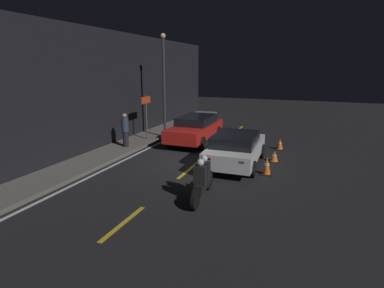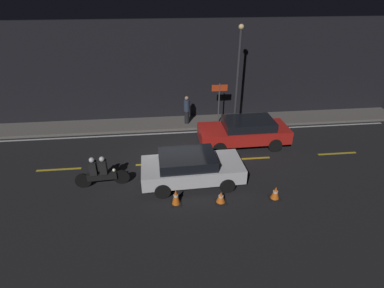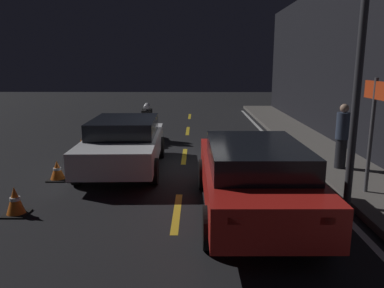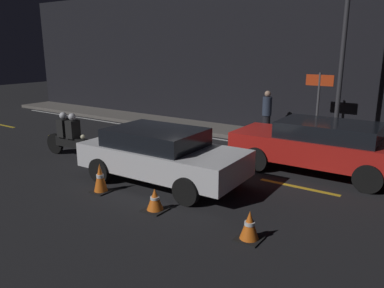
{
  "view_description": "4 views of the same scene",
  "coord_description": "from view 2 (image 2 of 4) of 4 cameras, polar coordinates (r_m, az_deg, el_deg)",
  "views": [
    {
      "loc": [
        -11.49,
        -4.36,
        4.02
      ],
      "look_at": [
        0.01,
        0.23,
        0.84
      ],
      "focal_mm": 28.0,
      "sensor_mm": 36.0,
      "label": 1
    },
    {
      "loc": [
        -0.63,
        -12.07,
        7.66
      ],
      "look_at": [
        0.61,
        -0.47,
        1.24
      ],
      "focal_mm": 28.0,
      "sensor_mm": 36.0,
      "label": 2
    },
    {
      "loc": [
        10.3,
        0.38,
        2.82
      ],
      "look_at": [
        0.47,
        0.26,
        0.7
      ],
      "focal_mm": 35.0,
      "sensor_mm": 36.0,
      "label": 3
    },
    {
      "loc": [
        6.25,
        -8.62,
        3.33
      ],
      "look_at": [
        0.48,
        -0.25,
        0.71
      ],
      "focal_mm": 35.0,
      "sensor_mm": 36.0,
      "label": 4
    }
  ],
  "objects": [
    {
      "name": "traffic_cone_near",
      "position": [
        11.67,
        -3.09,
        -10.02
      ],
      "size": [
        0.42,
        0.42,
        0.71
      ],
      "color": "black",
      "rests_on": "ground"
    },
    {
      "name": "shop_sign",
      "position": [
        17.4,
        5.21,
        9.15
      ],
      "size": [
        0.9,
        0.08,
        2.4
      ],
      "color": "#4C4C51",
      "rests_on": "raised_curb"
    },
    {
      "name": "raised_curb",
      "position": [
        18.08,
        -3.57,
        3.95
      ],
      "size": [
        28.0,
        1.8,
        0.15
      ],
      "color": "#605B56",
      "rests_on": "ground"
    },
    {
      "name": "pedestrian",
      "position": [
        17.57,
        -1.0,
        6.56
      ],
      "size": [
        0.34,
        0.34,
        1.68
      ],
      "color": "black",
      "rests_on": "raised_curb"
    },
    {
      "name": "taxi_red",
      "position": [
        15.73,
        9.96,
        2.43
      ],
      "size": [
        4.62,
        2.03,
        1.42
      ],
      "rotation": [
        0.0,
        0.0,
        3.16
      ],
      "color": "red",
      "rests_on": "ground"
    },
    {
      "name": "traffic_cone_far",
      "position": [
        12.42,
        15.59,
        -8.95
      ],
      "size": [
        0.45,
        0.45,
        0.55
      ],
      "color": "black",
      "rests_on": "ground"
    },
    {
      "name": "motorcycle",
      "position": [
        13.01,
        -17.13,
        -5.2
      ],
      "size": [
        2.23,
        0.4,
        1.4
      ],
      "rotation": [
        0.0,
        0.0,
        0.07
      ],
      "color": "black",
      "rests_on": "ground"
    },
    {
      "name": "traffic_cone_mid",
      "position": [
        11.86,
        5.52,
        -10.07
      ],
      "size": [
        0.46,
        0.46,
        0.49
      ],
      "color": "black",
      "rests_on": "ground"
    },
    {
      "name": "building_front",
      "position": [
        18.09,
        -4.02,
        13.53
      ],
      "size": [
        28.0,
        0.3,
        5.82
      ],
      "color": "black",
      "rests_on": "ground"
    },
    {
      "name": "lane_dash_e",
      "position": [
        16.7,
        25.91,
        -1.64
      ],
      "size": [
        2.0,
        0.14,
        0.01
      ],
      "color": "gold",
      "rests_on": "ground"
    },
    {
      "name": "sedan_white",
      "position": [
        12.61,
        -0.21,
        -4.44
      ],
      "size": [
        4.28,
        2.11,
        1.37
      ],
      "rotation": [
        0.0,
        0.0,
        0.03
      ],
      "color": "silver",
      "rests_on": "ground"
    },
    {
      "name": "ground_plane",
      "position": [
        14.31,
        -2.65,
        -3.57
      ],
      "size": [
        56.0,
        56.0,
        0.0
      ],
      "primitive_type": "plane",
      "color": "black"
    },
    {
      "name": "lane_dash_c",
      "position": [
        14.3,
        -6.66,
        -3.77
      ],
      "size": [
        2.0,
        0.14,
        0.01
      ],
      "color": "gold",
      "rests_on": "ground"
    },
    {
      "name": "street_lamp",
      "position": [
        16.49,
        8.71,
        12.93
      ],
      "size": [
        0.28,
        0.28,
        5.76
      ],
      "color": "#333338",
      "rests_on": "ground"
    },
    {
      "name": "lane_solid_kerb",
      "position": [
        17.07,
        -3.36,
        2.12
      ],
      "size": [
        25.2,
        0.14,
        0.01
      ],
      "color": "silver",
      "rests_on": "ground"
    },
    {
      "name": "lane_dash_d",
      "position": [
        14.88,
        10.94,
        -2.73
      ],
      "size": [
        2.0,
        0.14,
        0.01
      ],
      "color": "gold",
      "rests_on": "ground"
    },
    {
      "name": "lane_dash_b",
      "position": [
        15.1,
        -24.03,
        -4.45
      ],
      "size": [
        2.0,
        0.14,
        0.01
      ],
      "color": "gold",
      "rests_on": "ground"
    }
  ]
}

